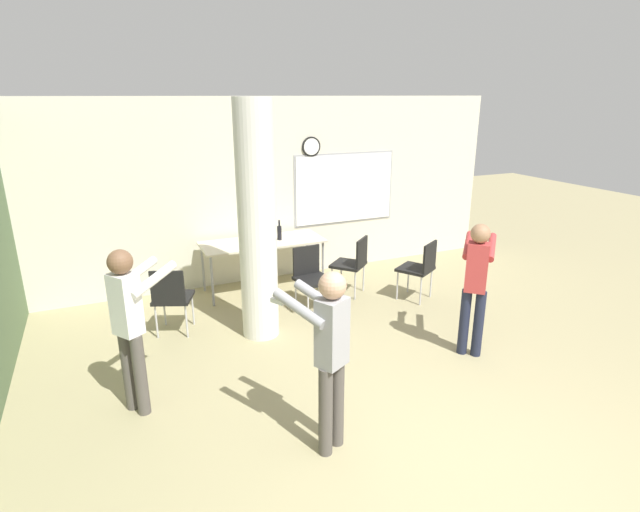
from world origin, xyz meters
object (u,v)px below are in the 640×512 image
chair_mid_room (420,266)px  chair_table_right (353,261)px  folding_table (263,244)px  person_watching_back (130,319)px  person_playing_front (329,348)px  bottle_on_table (279,232)px  chair_near_pillar (171,295)px  person_playing_side (476,279)px  chair_table_front (311,274)px

chair_mid_room → chair_table_right: 0.96m
folding_table → person_watching_back: person_watching_back is taller
folding_table → person_playing_front: person_playing_front is taller
bottle_on_table → chair_table_right: (0.88, -0.68, -0.37)m
folding_table → chair_mid_room: chair_mid_room is taller
chair_near_pillar → chair_mid_room: same height
bottle_on_table → folding_table: bearing=173.3°
folding_table → person_playing_front: bearing=-99.7°
chair_mid_room → person_playing_side: (-0.38, -1.55, 0.39)m
person_playing_front → chair_table_front: bearing=69.8°
folding_table → person_playing_side: (1.53, -2.83, 0.18)m
folding_table → chair_near_pillar: chair_near_pillar is taller
chair_mid_room → chair_table_right: size_ratio=1.00×
folding_table → person_playing_side: 3.22m
folding_table → chair_table_front: bearing=-69.4°
chair_near_pillar → chair_mid_room: bearing=-5.4°
chair_near_pillar → chair_table_right: same height
chair_table_front → person_watching_back: bearing=-148.4°
chair_table_front → bottle_on_table: bearing=96.5°
folding_table → chair_table_right: bearing=-32.1°
folding_table → person_playing_side: person_playing_side is taller
chair_near_pillar → person_playing_front: 2.82m
chair_mid_room → chair_table_right: same height
chair_table_right → person_playing_front: person_playing_front is taller
chair_mid_room → person_playing_front: person_playing_front is taller
bottle_on_table → person_playing_side: 3.07m
chair_near_pillar → person_playing_front: (0.85, -2.66, 0.41)m
folding_table → person_playing_front: (-0.62, -3.62, 0.21)m
person_playing_front → chair_near_pillar: bearing=107.8°
folding_table → chair_near_pillar: 1.77m
bottle_on_table → person_playing_side: (1.27, -2.80, 0.02)m
person_playing_front → person_watching_back: 1.84m
chair_near_pillar → person_watching_back: bearing=-110.1°
chair_mid_room → chair_table_right: (-0.77, 0.57, 0.00)m
person_playing_front → chair_mid_room: bearing=42.8°
person_playing_side → bottle_on_table: bearing=114.4°
folding_table → chair_mid_room: 2.31m
chair_table_right → person_playing_front: size_ratio=0.56×
person_playing_side → chair_mid_room: bearing=76.1°
folding_table → chair_table_right: chair_table_right is taller
chair_table_front → person_playing_front: 2.86m
person_watching_back → chair_table_front: bearing=31.6°
folding_table → person_playing_front: 3.68m
chair_table_front → person_playing_front: person_playing_front is taller
folding_table → bottle_on_table: (0.26, -0.03, 0.16)m
folding_table → bottle_on_table: bottle_on_table is taller
chair_table_front → chair_mid_room: (1.55, -0.32, 0.00)m
bottle_on_table → chair_table_front: 1.01m
bottle_on_table → person_playing_front: size_ratio=0.19×
chair_table_right → person_playing_side: size_ratio=0.57×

